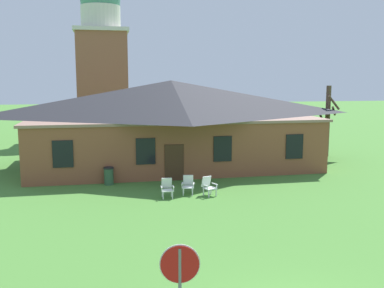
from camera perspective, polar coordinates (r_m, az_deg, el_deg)
name	(u,v)px	position (r m, az deg, el deg)	size (l,w,h in m)	color
brick_building	(171,122)	(29.70, -2.73, 2.94)	(18.75, 10.40, 5.73)	brown
dome_tower	(102,63)	(44.49, -11.73, 10.35)	(5.18, 5.18, 16.39)	#93563D
stop_sign	(180,281)	(8.91, -1.60, -17.55)	(0.80, 0.16, 2.61)	slate
lawn_chair_by_porch	(167,188)	(21.52, -3.30, -5.73)	(0.66, 0.69, 0.96)	silver
lawn_chair_near_door	(188,184)	(22.12, -0.52, -5.33)	(0.73, 0.78, 0.96)	white
lawn_chair_left_end	(208,186)	(21.88, 2.17, -5.49)	(0.79, 0.83, 0.96)	white
bare_tree_beside_building	(328,120)	(34.27, 17.41, 3.07)	(1.50, 1.49, 5.34)	brown
trash_bin	(109,176)	(24.50, -10.89, -4.13)	(0.56, 0.56, 0.98)	#335638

